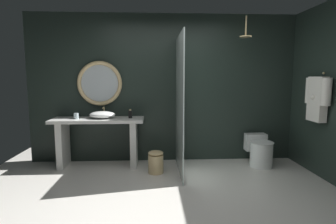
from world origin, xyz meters
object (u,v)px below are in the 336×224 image
at_px(rain_shower_head, 246,34).
at_px(hanging_bathrobe, 317,96).
at_px(waste_bin, 156,162).
at_px(vessel_sink, 102,115).
at_px(round_wall_mirror, 100,83).
at_px(toilet, 260,151).
at_px(tumbler_cup, 76,116).
at_px(soap_dispenser, 130,114).

xyz_separation_m(rain_shower_head, hanging_bathrobe, (0.91, -0.61, -0.98)).
bearing_deg(rain_shower_head, hanging_bathrobe, -33.77).
bearing_deg(waste_bin, vessel_sink, 155.53).
bearing_deg(hanging_bathrobe, round_wall_mirror, 165.12).
height_order(hanging_bathrobe, toilet, hanging_bathrobe).
height_order(hanging_bathrobe, waste_bin, hanging_bathrobe).
xyz_separation_m(round_wall_mirror, waste_bin, (0.96, -0.63, -1.22)).
distance_m(tumbler_cup, rain_shower_head, 3.10).
height_order(round_wall_mirror, toilet, round_wall_mirror).
height_order(rain_shower_head, hanging_bathrobe, rain_shower_head).
distance_m(hanging_bathrobe, toilet, 1.27).
distance_m(tumbler_cup, soap_dispenser, 0.89).
relative_size(soap_dispenser, round_wall_mirror, 0.20).
relative_size(tumbler_cup, rain_shower_head, 0.28).
relative_size(tumbler_cup, waste_bin, 0.27).
height_order(rain_shower_head, waste_bin, rain_shower_head).
bearing_deg(soap_dispenser, vessel_sink, 179.63).
distance_m(vessel_sink, hanging_bathrobe, 3.37).
relative_size(toilet, waste_bin, 1.65).
xyz_separation_m(rain_shower_head, waste_bin, (-1.49, -0.35, -2.02)).
distance_m(round_wall_mirror, rain_shower_head, 2.59).
bearing_deg(rain_shower_head, tumbler_cup, 179.58).
distance_m(round_wall_mirror, hanging_bathrobe, 3.48).
distance_m(soap_dispenser, rain_shower_head, 2.32).
relative_size(soap_dispenser, waste_bin, 0.42).
distance_m(soap_dispenser, waste_bin, 0.92).
bearing_deg(soap_dispenser, hanging_bathrobe, -13.25).
height_order(rain_shower_head, toilet, rain_shower_head).
height_order(vessel_sink, tumbler_cup, vessel_sink).
distance_m(tumbler_cup, waste_bin, 1.53).
bearing_deg(round_wall_mirror, toilet, -7.40).
distance_m(toilet, waste_bin, 1.80).
xyz_separation_m(vessel_sink, soap_dispenser, (0.47, -0.00, 0.01)).
bearing_deg(vessel_sink, hanging_bathrobe, -11.48).
height_order(vessel_sink, rain_shower_head, rain_shower_head).
bearing_deg(vessel_sink, toilet, -2.81).
height_order(tumbler_cup, waste_bin, tumbler_cup).
bearing_deg(toilet, hanging_bathrobe, -40.96).
bearing_deg(tumbler_cup, soap_dispenser, 2.26).
bearing_deg(waste_bin, rain_shower_head, 13.08).
bearing_deg(rain_shower_head, waste_bin, -166.92).
height_order(tumbler_cup, rain_shower_head, rain_shower_head).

